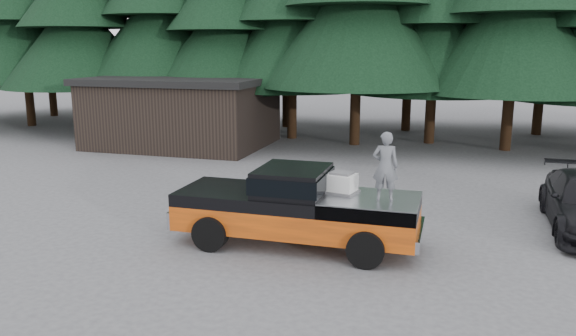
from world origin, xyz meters
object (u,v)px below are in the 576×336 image
(pickup_truck, at_px, (296,219))
(man_on_bed, at_px, (385,166))
(air_compressor, at_px, (342,184))
(utility_building, at_px, (183,111))

(pickup_truck, xyz_separation_m, man_on_bed, (2.11, -0.13, 1.46))
(pickup_truck, relative_size, man_on_bed, 3.79)
(man_on_bed, bearing_deg, air_compressor, -23.82)
(air_compressor, bearing_deg, man_on_bed, -5.26)
(man_on_bed, xyz_separation_m, utility_building, (-11.23, 12.14, -0.46))
(man_on_bed, bearing_deg, pickup_truck, -8.85)
(pickup_truck, xyz_separation_m, utility_building, (-9.12, 12.01, 1.00))
(pickup_truck, xyz_separation_m, air_compressor, (1.05, 0.22, 0.89))
(man_on_bed, bearing_deg, utility_building, -52.53)
(man_on_bed, relative_size, utility_building, 0.19)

